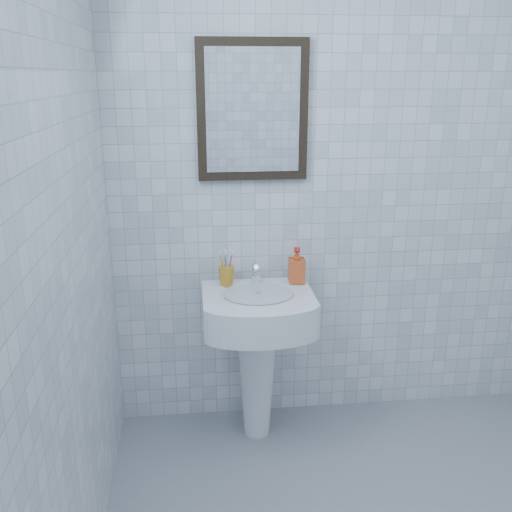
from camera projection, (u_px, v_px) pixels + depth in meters
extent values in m
cube|color=white|center=(342.00, 175.00, 2.70)|extent=(2.20, 0.02, 2.50)
cube|color=white|center=(38.00, 261.00, 1.45)|extent=(0.02, 2.40, 2.50)
cone|color=white|center=(257.00, 376.00, 2.76)|extent=(0.20, 0.20, 0.63)
cube|color=white|center=(258.00, 309.00, 2.60)|extent=(0.50, 0.36, 0.15)
cube|color=white|center=(255.00, 284.00, 2.71)|extent=(0.50, 0.09, 0.03)
cylinder|color=silver|center=(259.00, 294.00, 2.55)|extent=(0.31, 0.31, 0.01)
cylinder|color=white|center=(255.00, 279.00, 2.68)|extent=(0.04, 0.04, 0.04)
cylinder|color=white|center=(255.00, 270.00, 2.65)|extent=(0.02, 0.08, 0.07)
cylinder|color=white|center=(255.00, 271.00, 2.69)|extent=(0.03, 0.04, 0.08)
imported|color=#CD3F14|center=(297.00, 265.00, 2.69)|extent=(0.08, 0.08, 0.17)
cube|color=black|center=(252.00, 111.00, 2.55)|extent=(0.50, 0.04, 0.62)
cube|color=white|center=(253.00, 111.00, 2.53)|extent=(0.42, 0.00, 0.54)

